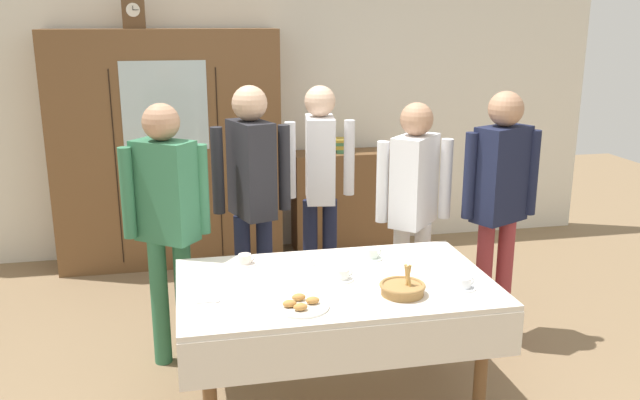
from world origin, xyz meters
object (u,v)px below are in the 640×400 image
Objects in this scene: pastry_plate at (301,305)px; wall_cabinet at (168,150)px; person_by_cabinet at (252,186)px; person_beside_shelf at (500,192)px; tea_cup_center at (372,254)px; tea_cup_mid_left at (245,260)px; person_behind_table_left at (414,198)px; person_behind_table_right at (166,210)px; spoon_far_right at (213,302)px; person_near_right_end at (320,175)px; bread_basket at (403,288)px; spoon_near_right at (309,266)px; book_stack at (343,145)px; tea_cup_far_right at (342,275)px; dining_table at (336,300)px; mantel_clock at (134,14)px; tea_cup_near_right at (464,284)px; bookshelf_low at (342,201)px.

wall_cabinet is at bearing 102.91° from pastry_plate.
person_beside_shelf is (1.59, -0.39, -0.02)m from person_by_cabinet.
pastry_plate is (-0.54, -0.60, -0.01)m from tea_cup_center.
tea_cup_mid_left is 0.08× the size of person_behind_table_left.
person_by_cabinet reaches higher than tea_cup_mid_left.
tea_cup_center is 1.04m from person_beside_shelf.
person_behind_table_right reaches higher than person_behind_table_left.
person_behind_table_left is (1.38, 0.91, 0.23)m from spoon_far_right.
person_beside_shelf is (1.49, 0.91, 0.27)m from pastry_plate.
person_near_right_end is (-0.51, 0.62, 0.04)m from person_behind_table_left.
bread_basket is 2.02× the size of spoon_near_right.
spoon_near_right is (-0.39, -0.04, -0.02)m from tea_cup_center.
pastry_plate reaches higher than spoon_far_right.
person_by_cabinet reaches higher than person_behind_table_right.
book_stack is 2.68m from tea_cup_far_right.
person_by_cabinet reaches higher than dining_table.
mantel_clock is 1.85× the size of tea_cup_center.
book_stack is 1.31m from person_near_right_end.
spoon_far_right is (-0.42, 0.15, -0.01)m from pastry_plate.
person_behind_table_left reaches higher than tea_cup_near_right.
tea_cup_near_right is (-0.03, -2.85, -0.22)m from book_stack.
person_by_cabinet reaches higher than spoon_near_right.
tea_cup_far_right is 0.08× the size of person_by_cabinet.
tea_cup_near_right is 1.25m from tea_cup_mid_left.
bread_basket is (0.76, -0.60, 0.01)m from tea_cup_mid_left.
mantel_clock is at bearing -178.36° from bookshelf_low.
person_near_right_end is at bearing 129.45° from person_behind_table_left.
person_beside_shelf reaches higher than person_near_right_end.
mantel_clock is at bearing 116.25° from person_by_cabinet.
person_behind_table_right reaches higher than tea_cup_center.
book_stack is 3.06m from pastry_plate.
person_behind_table_right is (-0.93, 0.68, 0.23)m from tea_cup_far_right.
wall_cabinet reaches higher than tea_cup_far_right.
spoon_far_right is at bearing -113.05° from tea_cup_mid_left.
wall_cabinet is 2.90m from person_beside_shelf.
dining_table is 1.03× the size of person_behind_table_right.
wall_cabinet is at bearing 133.19° from person_near_right_end.
spoon_near_right is 0.07× the size of person_beside_shelf.
person_beside_shelf reaches higher than dining_table.
person_behind_table_left is at bearing -44.56° from mantel_clock.
person_behind_table_left is at bearing -12.50° from person_by_cabinet.
person_behind_table_right is at bearing 141.14° from dining_table.
bookshelf_low is at bearing 89.34° from tea_cup_near_right.
mantel_clock reaches higher than tea_cup_center.
pastry_plate is (-0.92, -2.91, 0.30)m from bookshelf_low.
mantel_clock reaches higher than tea_cup_mid_left.
bread_basket is 0.15× the size of person_behind_table_left.
mantel_clock is 1.85× the size of tea_cup_near_right.
bread_basket is 0.14× the size of person_by_cabinet.
tea_cup_near_right reaches higher than spoon_far_right.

